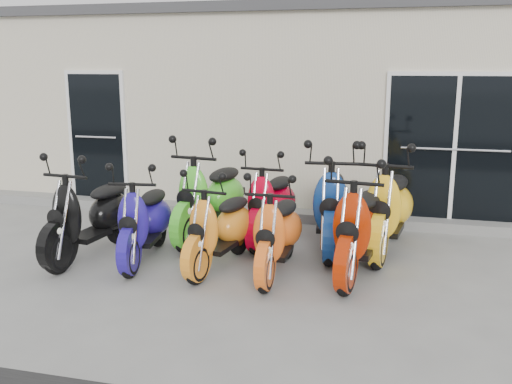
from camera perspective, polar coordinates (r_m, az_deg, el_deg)
ground at (r=7.24m, az=-1.18°, el=-6.82°), size 80.00×80.00×0.00m
building at (r=11.94m, az=5.53°, el=8.73°), size 14.00×6.00×3.20m
roof_cap at (r=11.94m, az=5.71°, el=16.80°), size 14.20×6.20×0.16m
front_step at (r=9.09m, az=2.22°, el=-2.24°), size 14.00×0.40×0.15m
door_left at (r=10.15m, az=-15.58°, el=5.70°), size 1.07×0.08×2.22m
door_right at (r=8.85m, az=19.25°, el=4.48°), size 2.02×0.08×2.22m
scooter_front_black at (r=7.46m, az=-16.26°, el=-1.12°), size 0.89×1.96×1.40m
scooter_front_blue at (r=7.18m, az=-11.10°, el=-1.74°), size 0.88×1.85×1.31m
scooter_front_orange_a at (r=6.81m, az=-3.61°, el=-2.51°), size 0.88×1.79×1.27m
scooter_front_orange_b at (r=6.59m, az=2.19°, el=-2.95°), size 0.65×1.74×1.28m
scooter_front_red at (r=6.66m, az=10.48°, el=-2.17°), size 0.99×2.07×1.47m
scooter_back_green at (r=7.94m, az=-4.58°, el=0.60°), size 1.03×2.14×1.51m
scooter_back_red at (r=7.84m, az=1.55°, el=-0.16°), size 0.81×1.87×1.34m
scooter_back_blue at (r=7.57m, az=7.55°, el=-0.04°), size 0.95×2.13×1.52m
scooter_back_yellow at (r=7.52m, az=13.24°, el=-0.37°), size 1.02×2.14×1.52m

